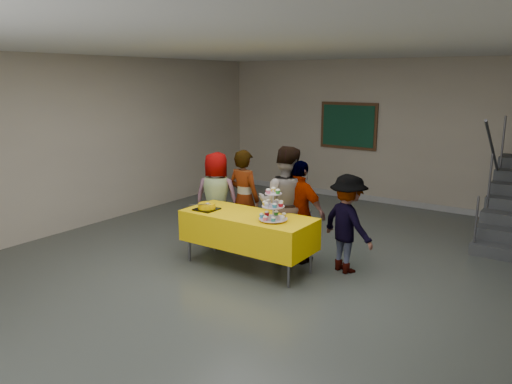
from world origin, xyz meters
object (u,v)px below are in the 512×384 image
bake_table (248,229)px  schoolchild_d (300,212)px  schoolchild_c (285,204)px  schoolchild_e (348,224)px  noticeboard (348,126)px  schoolchild_b (244,198)px  bear_cake (207,206)px  cupcake_stand (273,208)px  schoolchild_a (217,198)px

bake_table → schoolchild_d: size_ratio=1.27×
schoolchild_c → schoolchild_e: 0.97m
schoolchild_d → noticeboard: 4.29m
schoolchild_c → schoolchild_d: size_ratio=1.13×
schoolchild_b → noticeboard: noticeboard is taller
schoolchild_b → schoolchild_d: size_ratio=1.04×
schoolchild_b → schoolchild_e: schoolchild_b is taller
bear_cake → schoolchild_e: 1.99m
cupcake_stand → schoolchild_d: size_ratio=0.30×
cupcake_stand → schoolchild_b: (-1.05, 0.80, -0.17)m
bear_cake → schoolchild_a: schoolchild_a is taller
cupcake_stand → noticeboard: noticeboard is taller
schoolchild_e → noticeboard: size_ratio=1.04×
schoolchild_b → noticeboard: size_ratio=1.19×
cupcake_stand → schoolchild_d: 0.70m
schoolchild_b → schoolchild_e: (1.79, -0.07, -0.09)m
bake_table → noticeboard: size_ratio=1.45×
bear_cake → schoolchild_e: (1.83, 0.79, -0.15)m
bear_cake → schoolchild_c: 1.13m
schoolchild_c → noticeboard: (-0.88, 4.06, 0.76)m
bake_table → schoolchild_b: size_ratio=1.22×
cupcake_stand → schoolchild_d: (0.02, 0.67, -0.20)m
cupcake_stand → bear_cake: size_ratio=1.24×
bear_cake → schoolchild_e: size_ratio=0.26×
schoolchild_a → bake_table: bearing=129.6°
bear_cake → noticeboard: size_ratio=0.28×
schoolchild_d → schoolchild_e: schoolchild_d is taller
cupcake_stand → noticeboard: 4.89m
schoolchild_c → noticeboard: bearing=-98.6°
schoolchild_c → schoolchild_d: schoolchild_c is taller
schoolchild_e → bake_table: bearing=52.1°
schoolchild_c → schoolchild_d: (0.24, 0.01, -0.09)m
bear_cake → noticeboard: bearing=90.1°
bake_table → schoolchild_c: bearing=67.4°
bear_cake → schoolchild_d: bearing=33.2°
schoolchild_a → schoolchild_d: (1.51, 0.02, 0.00)m
bear_cake → schoolchild_c: schoolchild_c is taller
bake_table → noticeboard: 4.81m
bake_table → cupcake_stand: 0.60m
bake_table → schoolchild_e: size_ratio=1.39×
cupcake_stand → noticeboard: size_ratio=0.34×
schoolchild_a → schoolchild_d: size_ratio=1.00×
schoolchild_b → bear_cake: bearing=90.6°
schoolchild_d → noticeboard: size_ratio=1.14×
schoolchild_d → schoolchild_e: 0.72m
bake_table → schoolchild_b: bearing=129.1°
schoolchild_e → schoolchild_c: bearing=27.5°
schoolchild_b → schoolchild_e: size_ratio=1.14×
schoolchild_e → noticeboard: bearing=-41.9°
bake_table → cupcake_stand: size_ratio=4.22×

